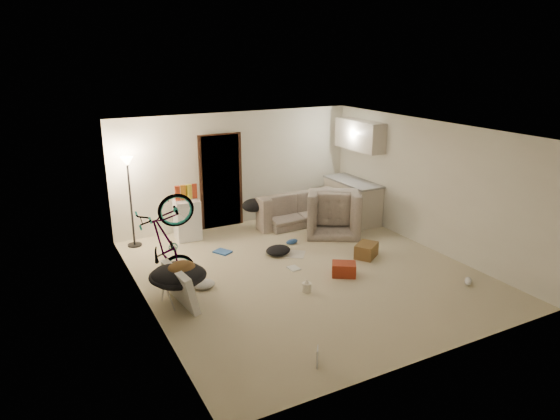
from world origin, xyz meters
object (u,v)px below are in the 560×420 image
armchair (332,215)px  juicer (307,287)px  kitchen_counter (352,201)px  floor_lamp (129,183)px  saucer_chair (178,280)px  mini_fridge (187,219)px  tv_box (180,287)px  drink_case_a (366,250)px  bicycle (169,264)px  sofa (292,211)px  drink_case_b (344,269)px

armchair → juicer: 3.00m
armchair → kitchen_counter: bearing=-121.5°
floor_lamp → saucer_chair: bearing=-87.9°
mini_fridge → saucer_chair: size_ratio=0.95×
tv_box → drink_case_a: (3.66, 0.20, -0.17)m
bicycle → floor_lamp: bearing=7.2°
saucer_chair → tv_box: bearing=-90.0°
bicycle → juicer: 2.27m
sofa → armchair: bearing=116.4°
floor_lamp → drink_case_a: bearing=-34.9°
kitchen_counter → bicycle: 4.98m
kitchen_counter → drink_case_b: 3.14m
floor_lamp → bicycle: floor_lamp is taller
tv_box → juicer: bearing=-21.4°
saucer_chair → tv_box: size_ratio=0.95×
floor_lamp → tv_box: (0.10, -2.83, -1.00)m
armchair → juicer: armchair is taller
floor_lamp → drink_case_b: floor_lamp is taller
bicycle → mini_fridge: size_ratio=2.00×
floor_lamp → drink_case_a: floor_lamp is taller
armchair → drink_case_b: bearing=92.2°
armchair → tv_box: 4.27m
sofa → armchair: (0.49, -0.90, 0.08)m
drink_case_a → juicer: 1.88m
floor_lamp → drink_case_a: 4.74m
sofa → drink_case_a: 2.45m
floor_lamp → sofa: floor_lamp is taller
saucer_chair → drink_case_b: bearing=-7.8°
floor_lamp → drink_case_a: (3.76, -2.63, -1.17)m
bicycle → drink_case_a: bearing=-92.0°
sofa → juicer: bearing=62.6°
mini_fridge → tv_box: (-0.98, -2.73, -0.11)m
kitchen_counter → juicer: bearing=-136.1°
kitchen_counter → drink_case_b: bearing=-127.8°
drink_case_b → saucer_chair: bearing=-155.1°
bicycle → saucer_chair: bearing=-175.4°
drink_case_a → bicycle: bearing=139.8°
armchair → drink_case_b: 2.30m
floor_lamp → juicer: floor_lamp is taller
saucer_chair → juicer: bearing=-17.7°
sofa → saucer_chair: bearing=34.3°
armchair → saucer_chair: bearing=53.1°
floor_lamp → armchair: bearing=-15.3°
armchair → juicer: size_ratio=5.08×
floor_lamp → armchair: size_ratio=1.65×
sofa → saucer_chair: size_ratio=2.16×
bicycle → saucer_chair: 0.53m
floor_lamp → juicer: (2.03, -3.34, -1.22)m
armchair → drink_case_a: size_ratio=2.37×
bicycle → drink_case_a: size_ratio=3.60×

